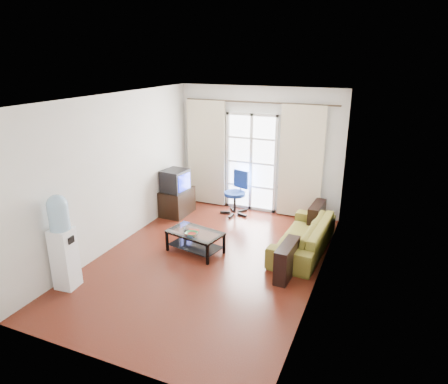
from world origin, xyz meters
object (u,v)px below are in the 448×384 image
object	(u,v)px
sofa	(303,236)
task_chair	(236,201)
crt_tv	(174,180)
coffee_table	(195,239)
water_cooler	(62,240)
tv_stand	(177,202)

from	to	relation	value
sofa	task_chair	bearing A→B (deg)	-120.74
crt_tv	task_chair	distance (m)	1.40
crt_tv	task_chair	size ratio (longest dim) A/B	0.59
coffee_table	task_chair	world-z (taller)	task_chair
task_chair	water_cooler	size ratio (longest dim) A/B	0.65
task_chair	water_cooler	bearing A→B (deg)	-90.78
sofa	crt_tv	size ratio (longest dim) A/B	3.50
water_cooler	crt_tv	bearing A→B (deg)	82.75
tv_stand	task_chair	xyz separation A→B (m)	(1.17, 0.51, 0.00)
tv_stand	task_chair	size ratio (longest dim) A/B	0.80
coffee_table	tv_stand	distance (m)	1.86
tv_stand	sofa	bearing A→B (deg)	-11.39
coffee_table	water_cooler	bearing A→B (deg)	-125.84
tv_stand	water_cooler	distance (m)	3.23
coffee_table	task_chair	size ratio (longest dim) A/B	1.10
task_chair	water_cooler	xyz separation A→B (m)	(-1.25, -3.70, 0.48)
crt_tv	water_cooler	distance (m)	3.11
tv_stand	water_cooler	bearing A→B (deg)	-90.37
crt_tv	tv_stand	bearing A→B (deg)	97.65
sofa	tv_stand	world-z (taller)	sofa
tv_stand	task_chair	bearing A→B (deg)	24.73
sofa	water_cooler	distance (m)	3.95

